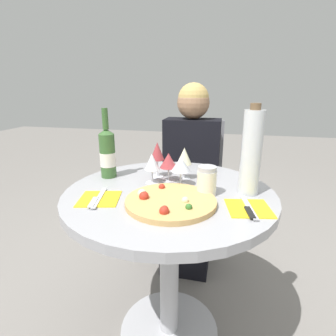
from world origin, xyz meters
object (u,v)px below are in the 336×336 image
object	(u,v)px
dining_table	(169,228)
seated_diner	(190,185)
pizza_large	(170,201)
tall_carafe	(251,153)
wine_bottle	(108,153)
chair_behind_diner	(192,190)

from	to	relation	value
dining_table	seated_diner	size ratio (longest dim) A/B	0.72
dining_table	pizza_large	distance (m)	0.23
seated_diner	tall_carafe	size ratio (longest dim) A/B	3.38
seated_diner	tall_carafe	bearing A→B (deg)	118.34
pizza_large	wine_bottle	bearing A→B (deg)	145.94
dining_table	seated_diner	world-z (taller)	seated_diner
chair_behind_diner	tall_carafe	distance (m)	0.93
wine_bottle	tall_carafe	bearing A→B (deg)	-6.19
chair_behind_diner	pizza_large	distance (m)	0.95
wine_bottle	seated_diner	bearing A→B (deg)	58.23
chair_behind_diner	seated_diner	world-z (taller)	seated_diner
dining_table	tall_carafe	xyz separation A→B (m)	(0.32, 0.03, 0.35)
tall_carafe	seated_diner	bearing A→B (deg)	118.34
dining_table	tall_carafe	size ratio (longest dim) A/B	2.44
pizza_large	tall_carafe	xyz separation A→B (m)	(0.29, 0.17, 0.16)
pizza_large	seated_diner	bearing A→B (deg)	92.34
tall_carafe	pizza_large	bearing A→B (deg)	-149.46
seated_diner	chair_behind_diner	bearing A→B (deg)	-90.00
wine_bottle	chair_behind_diner	bearing A→B (deg)	64.06
dining_table	chair_behind_diner	bearing A→B (deg)	89.99
tall_carafe	wine_bottle	bearing A→B (deg)	173.81
chair_behind_diner	wine_bottle	size ratio (longest dim) A/B	2.95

